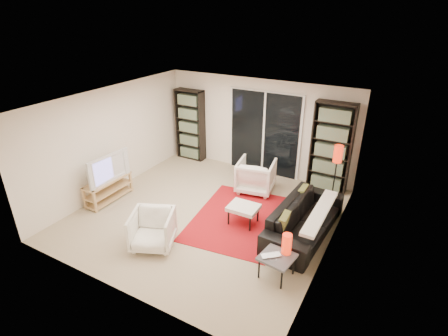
{
  "coord_description": "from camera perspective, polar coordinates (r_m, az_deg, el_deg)",
  "views": [
    {
      "loc": [
        3.36,
        -5.27,
        4.0
      ],
      "look_at": [
        0.25,
        0.3,
        1.0
      ],
      "focal_mm": 28.0,
      "sensor_mm": 36.0,
      "label": 1
    }
  ],
  "objects": [
    {
      "name": "rug",
      "position": [
        7.27,
        2.56,
        -8.17
      ],
      "size": [
        2.06,
        2.6,
        0.01
      ],
      "primitive_type": "cube",
      "rotation": [
        0.0,
        0.0,
        0.13
      ],
      "color": "#A91117",
      "rests_on": "floor"
    },
    {
      "name": "tv",
      "position": [
        7.97,
        -18.75,
        0.14
      ],
      "size": [
        0.2,
        1.08,
        0.62
      ],
      "primitive_type": "imported",
      "rotation": [
        0.0,
        0.0,
        1.51
      ],
      "color": "black",
      "rests_on": "tv_stand"
    },
    {
      "name": "wall_right",
      "position": [
        6.03,
        17.59,
        -3.78
      ],
      "size": [
        0.02,
        5.0,
        2.4
      ],
      "primitive_type": "cube",
      "color": "white",
      "rests_on": "ground"
    },
    {
      "name": "armchair_back",
      "position": [
        8.16,
        5.22,
        -1.27
      ],
      "size": [
        0.95,
        0.97,
        0.76
      ],
      "primitive_type": "imported",
      "rotation": [
        0.0,
        0.0,
        3.32
      ],
      "color": "white",
      "rests_on": "floor"
    },
    {
      "name": "sofa",
      "position": [
        6.84,
        13.03,
        -8.08
      ],
      "size": [
        1.0,
        2.27,
        0.65
      ],
      "primitive_type": "imported",
      "rotation": [
        0.0,
        0.0,
        1.51
      ],
      "color": "black",
      "rests_on": "floor"
    },
    {
      "name": "armchair_front",
      "position": [
        6.48,
        -11.59,
        -9.84
      ],
      "size": [
        0.97,
        0.98,
        0.68
      ],
      "primitive_type": "imported",
      "rotation": [
        0.0,
        0.0,
        0.42
      ],
      "color": "white",
      "rests_on": "floor"
    },
    {
      "name": "sliding_door",
      "position": [
        8.86,
        6.57,
        5.57
      ],
      "size": [
        1.92,
        0.08,
        2.16
      ],
      "color": "white",
      "rests_on": "ground"
    },
    {
      "name": "ceiling",
      "position": [
        6.45,
        -3.3,
        10.78
      ],
      "size": [
        5.0,
        5.0,
        0.02
      ],
      "primitive_type": "cube",
      "color": "white",
      "rests_on": "wall_back"
    },
    {
      "name": "wall_front",
      "position": [
        5.18,
        -18.01,
        -8.99
      ],
      "size": [
        5.0,
        0.02,
        2.4
      ],
      "primitive_type": "cube",
      "color": "white",
      "rests_on": "ground"
    },
    {
      "name": "floor",
      "position": [
        7.42,
        -2.84,
        -7.46
      ],
      "size": [
        5.0,
        5.0,
        0.0
      ],
      "primitive_type": "plane",
      "color": "tan",
      "rests_on": "ground"
    },
    {
      "name": "table_lamp",
      "position": [
        5.72,
        10.21,
        -12.09
      ],
      "size": [
        0.16,
        0.16,
        0.35
      ],
      "primitive_type": "cylinder",
      "color": "red",
      "rests_on": "side_table"
    },
    {
      "name": "tv_stand",
      "position": [
        8.21,
        -18.32,
        -3.28
      ],
      "size": [
        0.37,
        1.15,
        0.5
      ],
      "color": "tan",
      "rests_on": "floor"
    },
    {
      "name": "laptop",
      "position": [
        5.69,
        7.83,
        -14.24
      ],
      "size": [
        0.37,
        0.36,
        0.02
      ],
      "primitive_type": "imported",
      "rotation": [
        0.0,
        0.0,
        0.72
      ],
      "color": "silver",
      "rests_on": "side_table"
    },
    {
      "name": "side_table",
      "position": [
        5.77,
        8.67,
        -14.35
      ],
      "size": [
        0.57,
        0.57,
        0.4
      ],
      "color": "#4E4E53",
      "rests_on": "floor"
    },
    {
      "name": "bookshelf_right",
      "position": [
        8.29,
        17.08,
        3.18
      ],
      "size": [
        0.9,
        0.3,
        2.1
      ],
      "color": "black",
      "rests_on": "ground"
    },
    {
      "name": "ottoman",
      "position": [
        6.95,
        3.2,
        -6.58
      ],
      "size": [
        0.59,
        0.48,
        0.4
      ],
      "color": "white",
      "rests_on": "floor"
    },
    {
      "name": "bookshelf_left",
      "position": [
        9.76,
        -5.52,
        7.0
      ],
      "size": [
        0.8,
        0.3,
        1.95
      ],
      "color": "black",
      "rests_on": "ground"
    },
    {
      "name": "floor_lamp",
      "position": [
        7.68,
        17.99,
        1.24
      ],
      "size": [
        0.21,
        0.21,
        1.37
      ],
      "color": "black",
      "rests_on": "floor"
    },
    {
      "name": "wall_back",
      "position": [
        8.92,
        5.52,
        6.77
      ],
      "size": [
        5.0,
        0.02,
        2.4
      ],
      "primitive_type": "cube",
      "color": "white",
      "rests_on": "ground"
    },
    {
      "name": "wall_left",
      "position": [
        8.37,
        -17.79,
        4.39
      ],
      "size": [
        0.02,
        5.0,
        2.4
      ],
      "primitive_type": "cube",
      "color": "white",
      "rests_on": "ground"
    }
  ]
}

